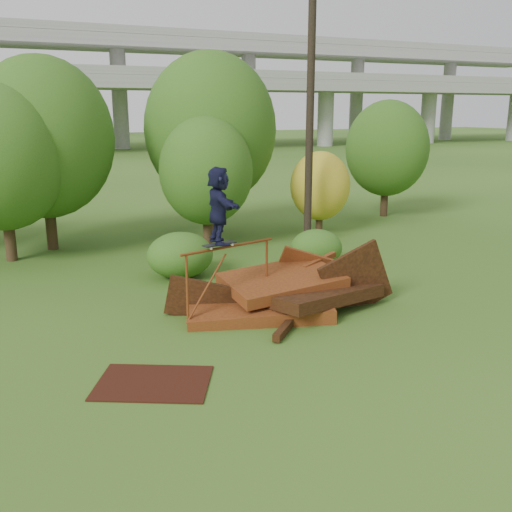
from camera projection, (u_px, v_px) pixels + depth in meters
name	position (u px, v px, depth m)	size (l,w,h in m)	color
ground	(326.00, 343.00, 12.57)	(240.00, 240.00, 0.00)	#2D5116
scrap_pile	(284.00, 294.00, 14.59)	(5.94, 3.58, 2.17)	#4A1F0D
grind_rail	(229.00, 266.00, 13.80)	(2.63, 0.77, 1.84)	#6D3111
skateboard	(219.00, 244.00, 13.48)	(0.89, 0.45, 0.09)	black
skater	(219.00, 205.00, 13.25)	(1.68, 0.54, 1.81)	#141632
flat_plate	(153.00, 383.00, 10.71)	(2.10, 1.50, 0.03)	black
tree_0	(1.00, 158.00, 18.56)	(4.15, 4.15, 5.85)	black
tree_1	(43.00, 138.00, 20.03)	(4.93, 4.93, 6.86)	black
tree_2	(206.00, 171.00, 20.62)	(3.41, 3.41, 4.80)	black
tree_3	(211.00, 129.00, 22.56)	(5.21, 5.21, 7.24)	black
tree_4	(320.00, 186.00, 23.27)	(2.44, 2.44, 3.38)	black
tree_5	(387.00, 149.00, 26.75)	(3.88, 3.88, 5.45)	black
shrub_left	(180.00, 255.00, 17.32)	(2.03, 1.87, 1.40)	#235115
shrub_right	(316.00, 248.00, 18.59)	(1.73, 1.59, 1.22)	#235115
utility_pole	(310.00, 94.00, 20.36)	(1.40, 0.28, 10.93)	black
freeway_overpass	(44.00, 62.00, 65.51)	(160.00, 15.00, 13.70)	gray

